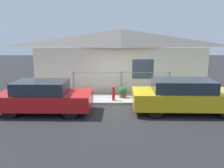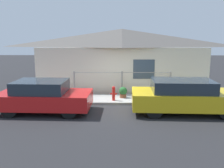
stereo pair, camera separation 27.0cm
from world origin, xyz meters
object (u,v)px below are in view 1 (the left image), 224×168
Objects in this scene: fire_hydrant at (114,93)px; potted_plant_near_hydrant at (123,92)px; car_left at (44,97)px; car_right at (185,96)px.

fire_hydrant is 0.72m from potted_plant_near_hydrant.
potted_plant_near_hydrant is at bearing 34.22° from car_left.
car_left is at bearing -147.49° from potted_plant_near_hydrant.
car_left is 3.84m from potted_plant_near_hydrant.
fire_hydrant reaches higher than potted_plant_near_hydrant.
car_right is 6.52× the size of fire_hydrant.
car_left is 3.17m from fire_hydrant.
car_left is 5.58× the size of fire_hydrant.
car_right is at bearing -40.48° from potted_plant_near_hydrant.
fire_hydrant is at bearing 30.11° from car_left.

